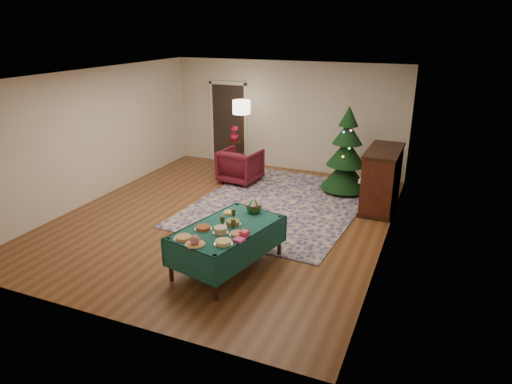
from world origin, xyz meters
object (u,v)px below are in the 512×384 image
at_px(christmas_tree, 346,154).
at_px(piano, 382,180).
at_px(gift_box, 244,234).
at_px(floor_lamp, 241,112).
at_px(buffet_table, 227,235).
at_px(side_table, 235,155).
at_px(armchair, 240,164).
at_px(potted_plant, 235,137).

relative_size(christmas_tree, piano, 1.34).
xyz_separation_m(gift_box, floor_lamp, (-2.19, 4.76, 0.79)).
distance_m(buffet_table, side_table, 5.11).
bearing_deg(armchair, christmas_tree, -166.65).
xyz_separation_m(buffet_table, potted_plant, (-2.07, 4.66, 0.30)).
bearing_deg(christmas_tree, buffet_table, -102.74).
xyz_separation_m(side_table, christmas_tree, (2.99, -0.63, 0.50)).
height_order(floor_lamp, christmas_tree, christmas_tree).
relative_size(armchair, christmas_tree, 0.45).
bearing_deg(floor_lamp, potted_plant, 157.13).
height_order(potted_plant, piano, piano).
xyz_separation_m(christmas_tree, piano, (0.87, -0.66, -0.26)).
bearing_deg(gift_box, piano, 68.46).
height_order(gift_box, piano, piano).
height_order(gift_box, side_table, gift_box).
distance_m(armchair, potted_plant, 1.16).
distance_m(buffet_table, armchair, 4.04).
relative_size(buffet_table, floor_lamp, 1.08).
height_order(gift_box, floor_lamp, floor_lamp).
relative_size(gift_box, armchair, 0.12).
bearing_deg(piano, buffet_table, -117.88).
bearing_deg(potted_plant, armchair, -57.76).
xyz_separation_m(armchair, floor_lamp, (-0.33, 0.81, 1.08)).
bearing_deg(floor_lamp, side_table, 157.13).
height_order(gift_box, armchair, armchair).
bearing_deg(christmas_tree, side_table, 168.17).
xyz_separation_m(floor_lamp, christmas_tree, (2.73, -0.52, -0.66)).
height_order(side_table, piano, piano).
xyz_separation_m(potted_plant, piano, (3.86, -1.29, -0.24)).
height_order(floor_lamp, side_table, floor_lamp).
bearing_deg(floor_lamp, piano, -18.19).
xyz_separation_m(floor_lamp, potted_plant, (-0.25, 0.11, -0.67)).
bearing_deg(floor_lamp, buffet_table, -68.21).
bearing_deg(gift_box, floor_lamp, 114.74).
xyz_separation_m(armchair, potted_plant, (-0.58, 0.91, 0.41)).
height_order(armchair, christmas_tree, christmas_tree).
height_order(buffet_table, side_table, side_table).
xyz_separation_m(gift_box, side_table, (-2.44, 4.87, -0.37)).
height_order(potted_plant, christmas_tree, christmas_tree).
xyz_separation_m(gift_box, piano, (1.41, 3.58, -0.12)).
relative_size(gift_box, side_table, 0.15).
bearing_deg(buffet_table, side_table, 113.97).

